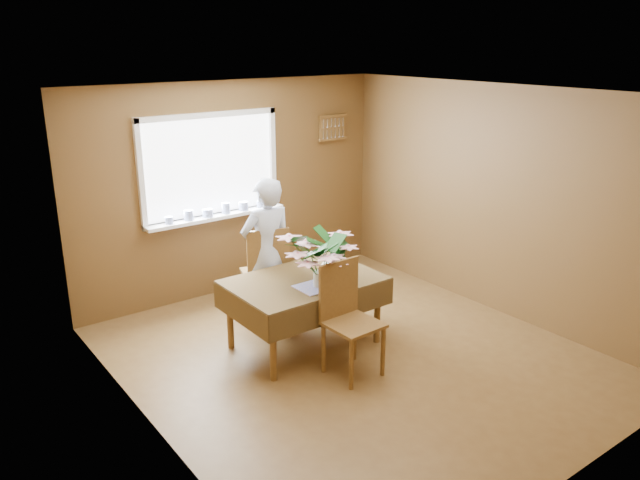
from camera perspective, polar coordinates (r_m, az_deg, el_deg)
floor at (r=6.15m, az=3.13°, el=-10.63°), size 4.50×4.50×0.00m
ceiling at (r=5.42m, az=3.58°, el=13.26°), size 4.50×4.50×0.00m
wall_back at (r=7.46m, az=-7.88°, el=4.70°), size 4.00×0.00×4.00m
wall_front at (r=4.31m, az=23.08°, el=-6.69°), size 4.00×0.00×4.00m
wall_left at (r=4.70m, az=-15.73°, el=-3.86°), size 0.00×4.50×4.50m
wall_right at (r=7.07m, az=15.86°, el=3.44°), size 0.00×4.50×4.50m
window_assembly at (r=7.25m, az=-9.78°, el=5.04°), size 1.72×0.20×1.22m
spoon_rack at (r=8.11m, az=1.16°, el=10.24°), size 0.44×0.05×0.33m
dining_table at (r=6.11m, az=-1.45°, el=-4.33°), size 1.46×1.00×0.71m
chair_far at (r=6.71m, az=-4.93°, el=-2.78°), size 0.58×0.58×1.06m
chair_near at (r=5.68m, az=2.49°, el=-6.81°), size 0.46×0.46×1.04m
seated_woman at (r=6.57m, az=-4.86°, el=-1.11°), size 0.62×0.44×1.60m
flower_bouquet at (r=5.79m, az=-0.06°, el=-1.20°), size 0.60×0.60×0.51m
side_plate at (r=6.43m, az=1.23°, el=-2.31°), size 0.28×0.28×0.01m
table_knife at (r=5.99m, az=0.60°, el=-3.86°), size 0.09×0.21×0.00m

